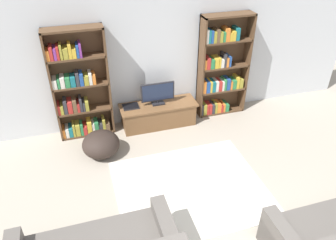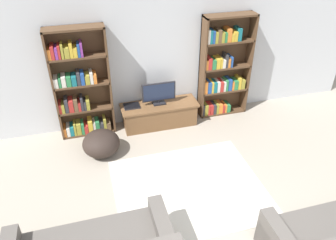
{
  "view_description": "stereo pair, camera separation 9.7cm",
  "coord_description": "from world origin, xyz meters",
  "px_view_note": "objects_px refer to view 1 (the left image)",
  "views": [
    {
      "loc": [
        -1.28,
        -1.37,
        3.67
      ],
      "look_at": [
        0.04,
        2.98,
        0.7
      ],
      "focal_mm": 35.0,
      "sensor_mm": 36.0,
      "label": 1
    },
    {
      "loc": [
        -1.19,
        -1.4,
        3.67
      ],
      "look_at": [
        0.04,
        2.98,
        0.7
      ],
      "focal_mm": 35.0,
      "sensor_mm": 36.0,
      "label": 2
    }
  ],
  "objects_px": {
    "bookshelf_left": "(79,89)",
    "television": "(158,93)",
    "bookshelf_right": "(220,69)",
    "tv_stand": "(158,114)",
    "laptop": "(131,106)",
    "beanbag_ottoman": "(101,144)"
  },
  "relations": [
    {
      "from": "bookshelf_left",
      "to": "laptop",
      "type": "relative_size",
      "value": 6.79
    },
    {
      "from": "television",
      "to": "beanbag_ottoman",
      "type": "bearing_deg",
      "value": -151.56
    },
    {
      "from": "laptop",
      "to": "television",
      "type": "bearing_deg",
      "value": -4.06
    },
    {
      "from": "television",
      "to": "laptop",
      "type": "xyz_separation_m",
      "value": [
        -0.53,
        0.04,
        -0.22
      ]
    },
    {
      "from": "bookshelf_right",
      "to": "tv_stand",
      "type": "xyz_separation_m",
      "value": [
        -1.33,
        -0.14,
        -0.74
      ]
    },
    {
      "from": "laptop",
      "to": "beanbag_ottoman",
      "type": "distance_m",
      "value": 1.0
    },
    {
      "from": "tv_stand",
      "to": "beanbag_ottoman",
      "type": "distance_m",
      "value": 1.36
    },
    {
      "from": "bookshelf_left",
      "to": "tv_stand",
      "type": "xyz_separation_m",
      "value": [
        1.42,
        -0.14,
        -0.71
      ]
    },
    {
      "from": "bookshelf_left",
      "to": "television",
      "type": "distance_m",
      "value": 1.45
    },
    {
      "from": "bookshelf_left",
      "to": "laptop",
      "type": "bearing_deg",
      "value": -5.26
    },
    {
      "from": "bookshelf_left",
      "to": "television",
      "type": "relative_size",
      "value": 3.17
    },
    {
      "from": "laptop",
      "to": "beanbag_ottoman",
      "type": "xyz_separation_m",
      "value": [
        -0.68,
        -0.69,
        -0.25
      ]
    },
    {
      "from": "bookshelf_left",
      "to": "beanbag_ottoman",
      "type": "bearing_deg",
      "value": -74.4
    },
    {
      "from": "tv_stand",
      "to": "laptop",
      "type": "bearing_deg",
      "value": 173.32
    },
    {
      "from": "television",
      "to": "bookshelf_right",
      "type": "bearing_deg",
      "value": 5.12
    },
    {
      "from": "bookshelf_right",
      "to": "laptop",
      "type": "bearing_deg",
      "value": -177.5
    },
    {
      "from": "laptop",
      "to": "bookshelf_right",
      "type": "bearing_deg",
      "value": 2.5
    },
    {
      "from": "tv_stand",
      "to": "laptop",
      "type": "distance_m",
      "value": 0.59
    },
    {
      "from": "television",
      "to": "laptop",
      "type": "bearing_deg",
      "value": 175.94
    },
    {
      "from": "bookshelf_right",
      "to": "beanbag_ottoman",
      "type": "bearing_deg",
      "value": -163.04
    },
    {
      "from": "tv_stand",
      "to": "laptop",
      "type": "height_order",
      "value": "laptop"
    },
    {
      "from": "tv_stand",
      "to": "beanbag_ottoman",
      "type": "xyz_separation_m",
      "value": [
        -1.21,
        -0.63,
        -0.01
      ]
    }
  ]
}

